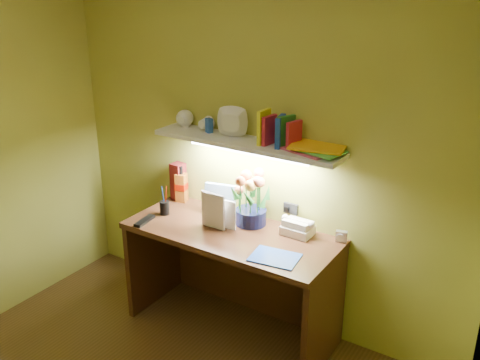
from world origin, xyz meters
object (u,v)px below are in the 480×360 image
desk (231,281)px  whisky_bottle (181,184)px  flower_bouquet (251,199)px  desk_clock (341,236)px  telephone (298,226)px

desk → whisky_bottle: 0.80m
desk → flower_bouquet: 0.58m
desk_clock → telephone: bearing=177.4°
flower_bouquet → desk: bearing=-106.5°
desk_clock → whisky_bottle: bearing=167.2°
desk → flower_bouquet: (0.05, 0.17, 0.55)m
desk → desk_clock: desk_clock is taller
telephone → flower_bouquet: bearing=-174.3°
flower_bouquet → desk_clock: bearing=8.1°
desk → telephone: (0.38, 0.19, 0.43)m
desk → desk_clock: bearing=21.1°
whisky_bottle → desk_clock: bearing=1.7°
flower_bouquet → desk_clock: size_ratio=5.10×
flower_bouquet → telephone: size_ratio=1.88×
desk → desk_clock: 0.81m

